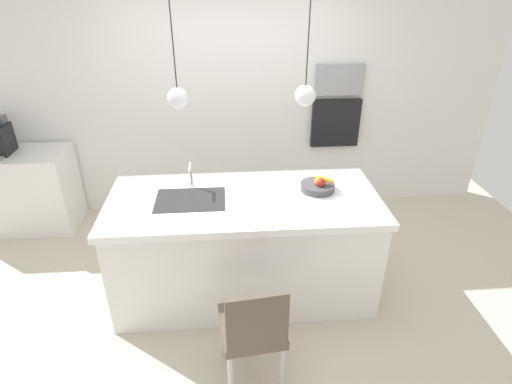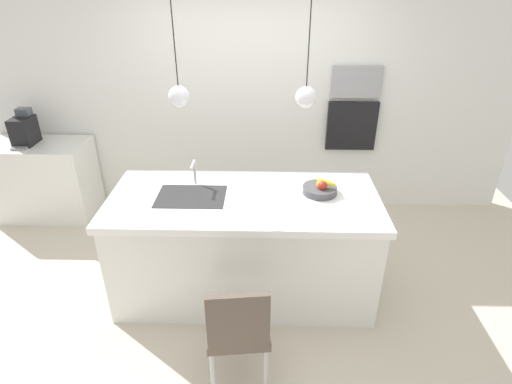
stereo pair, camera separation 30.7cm
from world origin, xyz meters
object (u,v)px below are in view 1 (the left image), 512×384
Objects in this scene: fruit_bowl at (318,186)px; chair_near at (253,328)px; microwave at (339,79)px; oven at (335,123)px.

fruit_bowl is 0.31× the size of chair_near.
fruit_bowl is at bearing 59.60° from chair_near.
microwave is 0.50m from oven.
microwave is at bearing 70.96° from fruit_bowl.
chair_near is at bearing -120.40° from fruit_bowl.
microwave is 0.96× the size of oven.
fruit_bowl is at bearing -109.04° from microwave.
fruit_bowl is 1.58m from oven.
microwave is (0.52, 1.49, 0.54)m from fruit_bowl.
oven reaches higher than fruit_bowl.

